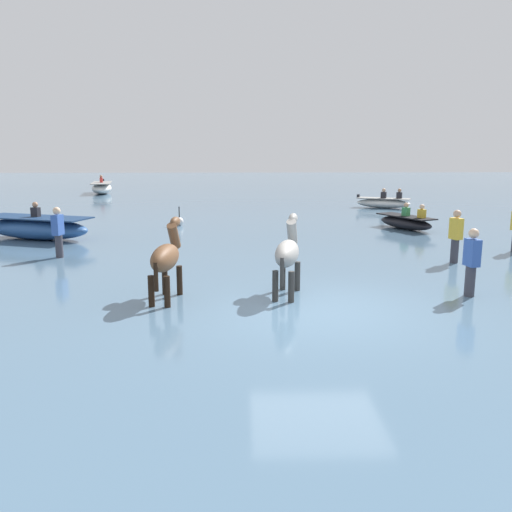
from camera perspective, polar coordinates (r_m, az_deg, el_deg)
ground_plane at (r=10.09m, az=6.63°, el=-7.07°), size 120.00×120.00×0.00m
water_surface at (r=19.75m, az=2.53°, el=2.50°), size 90.00×90.00×0.26m
horse_lead_grey at (r=10.75m, az=3.35°, el=0.12°), size 0.73×1.69×1.83m
horse_trailing_bay at (r=10.55m, az=-9.46°, el=-0.34°), size 0.62×1.66×1.80m
boat_distant_west at (r=27.32m, az=13.32°, el=5.50°), size 2.71×1.80×0.96m
boat_mid_outer at (r=18.87m, az=-22.17°, el=2.77°), size 3.99×2.44×1.20m
boat_mid_channel at (r=36.39m, az=-15.97°, el=6.92°), size 1.78×3.47×1.19m
boat_distant_east at (r=20.39m, az=15.53°, el=3.48°), size 1.80×2.58×0.96m
person_spectator_far at (r=14.71m, az=20.29°, el=1.63°), size 0.29×0.37×1.63m
person_wading_mid at (r=15.41m, az=-20.13°, el=2.06°), size 0.26×0.36×1.63m
person_onlooker_right at (r=11.50m, az=21.75°, el=-1.04°), size 0.25×0.35×1.63m
channel_buoy at (r=20.77m, az=-8.09°, el=3.66°), size 0.31×0.31×0.72m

